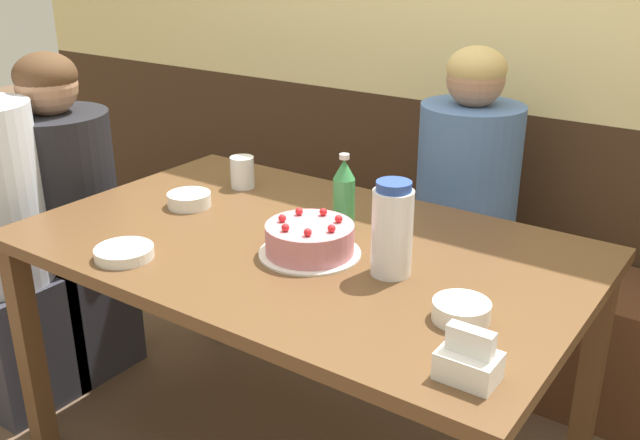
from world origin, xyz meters
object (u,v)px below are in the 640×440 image
(person_pale_blue_shirt, at_px, (463,229))
(water_pitcher, at_px, (392,230))
(bowl_soup_white, at_px, (461,311))
(person_grey_tee, at_px, (66,221))
(bench_seat, at_px, (431,294))
(bowl_rice_small, at_px, (124,253))
(birthday_cake, at_px, (310,240))
(glass_water_tall, at_px, (242,172))
(bowl_side_dish, at_px, (189,200))
(napkin_holder, at_px, (469,361))
(soju_bottle, at_px, (344,194))

(person_pale_blue_shirt, bearing_deg, water_pitcher, 10.14)
(bowl_soup_white, height_order, person_grey_tee, person_grey_tee)
(bench_seat, xyz_separation_m, bowl_rice_small, (-0.30, -1.17, 0.53))
(bench_seat, bearing_deg, birthday_cake, -85.59)
(person_grey_tee, bearing_deg, bowl_soup_white, -4.66)
(glass_water_tall, bearing_deg, bowl_rice_small, -79.43)
(bowl_side_dish, height_order, glass_water_tall, glass_water_tall)
(bowl_soup_white, bearing_deg, napkin_holder, -62.33)
(bench_seat, height_order, birthday_cake, birthday_cake)
(bowl_side_dish, bearing_deg, birthday_cake, -8.43)
(glass_water_tall, height_order, person_pale_blue_shirt, person_pale_blue_shirt)
(soju_bottle, height_order, napkin_holder, soju_bottle)
(bench_seat, height_order, bowl_rice_small, bowl_rice_small)
(water_pitcher, distance_m, glass_water_tall, 0.76)
(soju_bottle, relative_size, person_grey_tee, 0.19)
(bowl_soup_white, xyz_separation_m, glass_water_tall, (-0.94, 0.39, 0.03))
(soju_bottle, bearing_deg, bowl_soup_white, -30.26)
(birthday_cake, bearing_deg, bowl_rice_small, -142.37)
(bench_seat, height_order, glass_water_tall, glass_water_tall)
(birthday_cake, distance_m, water_pitcher, 0.24)
(glass_water_tall, bearing_deg, person_grey_tee, -156.29)
(birthday_cake, height_order, bowl_rice_small, birthday_cake)
(birthday_cake, bearing_deg, water_pitcher, 5.65)
(birthday_cake, xyz_separation_m, glass_water_tall, (-0.48, 0.30, 0.01))
(water_pitcher, height_order, bowl_soup_white, water_pitcher)
(bench_seat, relative_size, napkin_holder, 16.62)
(person_grey_tee, bearing_deg, bench_seat, 40.14)
(birthday_cake, distance_m, glass_water_tall, 0.56)
(bench_seat, relative_size, person_pale_blue_shirt, 1.55)
(water_pitcher, xyz_separation_m, person_pale_blue_shirt, (-0.13, 0.75, -0.29))
(napkin_holder, bearing_deg, person_grey_tee, 169.00)
(soju_bottle, bearing_deg, person_grey_tee, -171.62)
(bench_seat, height_order, napkin_holder, napkin_holder)
(birthday_cake, height_order, glass_water_tall, same)
(birthday_cake, height_order, napkin_holder, napkin_holder)
(water_pitcher, distance_m, bowl_rice_small, 0.68)
(bowl_rice_small, bearing_deg, glass_water_tall, 100.57)
(napkin_holder, relative_size, bowl_side_dish, 0.85)
(person_grey_tee, bearing_deg, birthday_cake, -1.98)
(water_pitcher, height_order, napkin_holder, water_pitcher)
(soju_bottle, bearing_deg, napkin_holder, -39.13)
(bench_seat, bearing_deg, soju_bottle, -86.24)
(napkin_holder, bearing_deg, bowl_soup_white, 117.67)
(person_pale_blue_shirt, bearing_deg, bowl_soup_white, 23.11)
(birthday_cake, distance_m, soju_bottle, 0.20)
(birthday_cake, bearing_deg, glass_water_tall, 148.13)
(water_pitcher, height_order, person_grey_tee, person_grey_tee)
(bowl_side_dish, distance_m, person_pale_blue_shirt, 0.93)
(soju_bottle, relative_size, napkin_holder, 1.95)
(napkin_holder, relative_size, person_grey_tee, 0.10)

